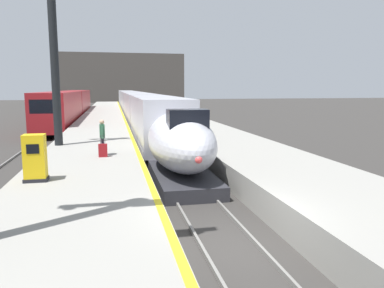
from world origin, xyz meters
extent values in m
plane|color=#33302D|center=(0.00, 0.00, 0.00)|extent=(260.00, 260.00, 0.00)
cube|color=gray|center=(-4.05, 24.75, 0.53)|extent=(4.80, 110.00, 1.05)
cube|color=gray|center=(4.05, 24.75, 0.53)|extent=(4.80, 110.00, 1.05)
cube|color=yellow|center=(-1.77, 24.75, 1.05)|extent=(0.20, 107.80, 0.01)
cube|color=slate|center=(-0.75, 27.50, 0.06)|extent=(0.08, 110.00, 0.12)
cube|color=slate|center=(0.75, 27.50, 0.06)|extent=(0.08, 110.00, 0.12)
cube|color=slate|center=(-8.85, 27.50, 0.06)|extent=(0.08, 110.00, 0.12)
cube|color=slate|center=(-7.35, 27.50, 0.06)|extent=(0.08, 110.00, 0.12)
ellipsoid|color=silver|center=(0.00, 7.50, 1.83)|extent=(2.78, 7.64, 2.56)
cube|color=#28282D|center=(0.00, 7.12, 0.28)|extent=(2.46, 6.49, 0.55)
cube|color=black|center=(0.00, 5.78, 2.90)|extent=(1.59, 1.00, 0.90)
sphere|color=#F24C4C|center=(0.00, 3.76, 1.68)|extent=(0.28, 0.28, 0.28)
cube|color=silver|center=(0.00, 16.79, 2.08)|extent=(2.90, 14.00, 3.05)
cube|color=black|center=(-1.42, 16.79, 2.62)|extent=(0.04, 11.90, 0.80)
cube|color=black|center=(1.42, 16.79, 2.62)|extent=(0.04, 11.90, 0.80)
cube|color=silver|center=(0.00, 16.79, 0.80)|extent=(2.92, 13.30, 0.24)
cube|color=black|center=(0.00, 12.31, 0.28)|extent=(2.03, 2.20, 0.56)
cube|color=black|center=(0.00, 21.27, 0.28)|extent=(2.03, 2.20, 0.56)
cube|color=silver|center=(0.00, 33.39, 2.08)|extent=(2.90, 18.00, 3.05)
cube|color=black|center=(-1.42, 33.39, 2.62)|extent=(0.04, 15.84, 0.80)
cube|color=black|center=(1.42, 33.39, 2.62)|extent=(0.04, 15.84, 0.80)
cube|color=black|center=(0.00, 27.27, 0.28)|extent=(2.03, 2.20, 0.56)
cube|color=black|center=(0.00, 39.51, 0.28)|extent=(2.03, 2.20, 0.56)
cube|color=silver|center=(0.00, 51.99, 2.08)|extent=(2.90, 18.00, 3.05)
cube|color=black|center=(-1.42, 51.99, 2.62)|extent=(0.04, 15.84, 0.80)
cube|color=black|center=(1.42, 51.99, 2.62)|extent=(0.04, 15.84, 0.80)
cube|color=black|center=(0.00, 45.87, 0.28)|extent=(2.03, 2.20, 0.56)
cube|color=black|center=(0.00, 58.11, 0.28)|extent=(2.03, 2.20, 0.56)
cube|color=silver|center=(0.00, 70.59, 2.08)|extent=(2.90, 18.00, 3.05)
cube|color=black|center=(-1.42, 70.59, 2.62)|extent=(0.04, 15.84, 0.80)
cube|color=black|center=(1.42, 70.59, 2.62)|extent=(0.04, 15.84, 0.80)
cube|color=black|center=(0.00, 64.47, 0.28)|extent=(2.03, 2.20, 0.56)
cube|color=black|center=(0.00, 76.71, 0.28)|extent=(2.03, 2.20, 0.56)
cube|color=maroon|center=(-8.10, 31.02, 2.15)|extent=(2.85, 18.00, 3.30)
cube|color=black|center=(-8.10, 22.06, 2.75)|extent=(2.28, 0.08, 1.10)
cube|color=black|center=(-9.49, 31.02, 2.65)|extent=(0.04, 15.30, 0.90)
cube|color=black|center=(-6.71, 31.02, 2.65)|extent=(0.04, 15.30, 0.90)
cube|color=black|center=(-8.10, 25.26, 0.26)|extent=(2.00, 2.00, 0.52)
cube|color=black|center=(-8.10, 36.78, 0.26)|extent=(2.00, 2.00, 0.52)
cube|color=maroon|center=(-8.10, 49.62, 2.15)|extent=(2.85, 18.00, 3.30)
cylinder|color=black|center=(-5.90, 12.68, 6.23)|extent=(0.44, 0.44, 10.35)
cylinder|color=#23232D|center=(-3.44, 8.98, 1.48)|extent=(0.13, 0.13, 0.85)
cylinder|color=#23232D|center=(-3.43, 8.82, 1.48)|extent=(0.13, 0.13, 0.85)
cube|color=#336647|center=(-3.44, 8.90, 2.21)|extent=(0.25, 0.40, 0.62)
cylinder|color=#336647|center=(-3.46, 9.14, 2.16)|extent=(0.09, 0.09, 0.58)
cylinder|color=#336647|center=(-3.41, 8.66, 2.16)|extent=(0.09, 0.09, 0.58)
sphere|color=tan|center=(-3.44, 8.90, 2.63)|extent=(0.22, 0.22, 0.22)
cube|color=maroon|center=(-3.42, 8.53, 1.35)|extent=(0.40, 0.22, 0.60)
cylinder|color=#262628|center=(-3.52, 8.53, 1.83)|extent=(0.02, 0.02, 0.36)
cylinder|color=#262628|center=(-3.32, 8.53, 1.83)|extent=(0.02, 0.02, 0.36)
cube|color=#262628|center=(-3.42, 8.53, 2.02)|extent=(0.22, 0.03, 0.02)
cube|color=yellow|center=(-5.55, 4.37, 1.85)|extent=(0.70, 0.56, 1.60)
cube|color=black|center=(-5.55, 4.08, 2.20)|extent=(0.40, 0.02, 0.32)
cube|color=black|center=(-5.55, 4.37, 1.11)|extent=(0.76, 0.62, 0.12)
cube|color=#4C4742|center=(0.00, 102.00, 7.00)|extent=(36.00, 2.00, 14.00)
camera|label=1|loc=(-2.92, -8.93, 4.20)|focal=35.06mm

